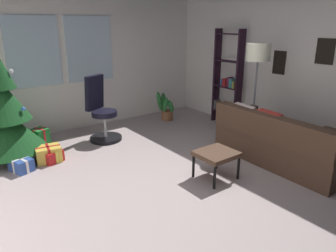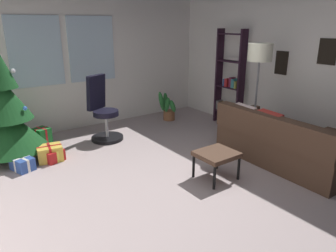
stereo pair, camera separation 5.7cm
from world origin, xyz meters
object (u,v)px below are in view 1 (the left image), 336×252
(couch, at_px, (292,144))
(potted_plant, at_px, (166,109))
(gift_box_red, at_px, (51,156))
(gift_box_blue, at_px, (21,165))
(footstool, at_px, (216,155))
(bookshelf, at_px, (227,84))
(office_chair, at_px, (102,115))
(floor_lamp, at_px, (258,59))
(holiday_tree, at_px, (3,114))
(gift_box_green, at_px, (40,136))
(gift_box_gold, at_px, (49,154))

(couch, distance_m, potted_plant, 2.84)
(gift_box_red, relative_size, gift_box_blue, 0.97)
(footstool, xyz_separation_m, potted_plant, (1.03, 2.52, -0.08))
(bookshelf, bearing_deg, couch, -108.07)
(office_chair, bearing_deg, bookshelf, -15.04)
(floor_lamp, bearing_deg, holiday_tree, 153.66)
(gift_box_blue, height_order, office_chair, office_chair)
(holiday_tree, relative_size, floor_lamp, 1.27)
(gift_box_green, xyz_separation_m, floor_lamp, (2.95, -2.13, 1.31))
(gift_box_green, height_order, office_chair, office_chair)
(gift_box_red, relative_size, office_chair, 0.31)
(floor_lamp, distance_m, potted_plant, 2.32)
(gift_box_red, bearing_deg, floor_lamp, -23.14)
(gift_box_blue, xyz_separation_m, potted_plant, (3.06, 0.73, 0.16))
(gift_box_green, relative_size, gift_box_gold, 0.80)
(footstool, relative_size, gift_box_red, 1.39)
(holiday_tree, relative_size, office_chair, 1.87)
(gift_box_gold, bearing_deg, gift_box_green, 82.53)
(gift_box_red, distance_m, gift_box_blue, 0.44)
(gift_box_red, bearing_deg, office_chair, 20.48)
(potted_plant, bearing_deg, footstool, -112.20)
(gift_box_green, bearing_deg, holiday_tree, -144.86)
(footstool, distance_m, gift_box_blue, 2.72)
(couch, bearing_deg, office_chair, 125.47)
(gift_box_red, relative_size, potted_plant, 0.57)
(couch, xyz_separation_m, footstool, (-1.27, 0.31, 0.05))
(footstool, relative_size, gift_box_green, 1.57)
(couch, height_order, gift_box_blue, couch)
(couch, xyz_separation_m, bookshelf, (0.62, 1.91, 0.54))
(gift_box_gold, bearing_deg, office_chair, 18.64)
(office_chair, height_order, bookshelf, bookshelf)
(gift_box_gold, distance_m, potted_plant, 2.73)
(couch, xyz_separation_m, floor_lamp, (0.17, 0.88, 1.16))
(couch, relative_size, holiday_tree, 0.93)
(bookshelf, height_order, floor_lamp, bookshelf)
(office_chair, height_order, floor_lamp, floor_lamp)
(holiday_tree, xyz_separation_m, gift_box_blue, (0.04, -0.52, -0.63))
(bookshelf, bearing_deg, gift_box_red, 175.56)
(gift_box_red, distance_m, office_chair, 1.17)
(floor_lamp, bearing_deg, couch, -100.93)
(gift_box_gold, bearing_deg, couch, -37.36)
(gift_box_gold, bearing_deg, bookshelf, -4.88)
(gift_box_gold, height_order, potted_plant, potted_plant)
(footstool, bearing_deg, holiday_tree, 131.99)
(couch, distance_m, gift_box_red, 3.60)
(gift_box_green, distance_m, office_chair, 1.10)
(office_chair, height_order, potted_plant, office_chair)
(office_chair, relative_size, potted_plant, 1.81)
(gift_box_blue, bearing_deg, bookshelf, -2.84)
(holiday_tree, bearing_deg, gift_box_gold, -42.34)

